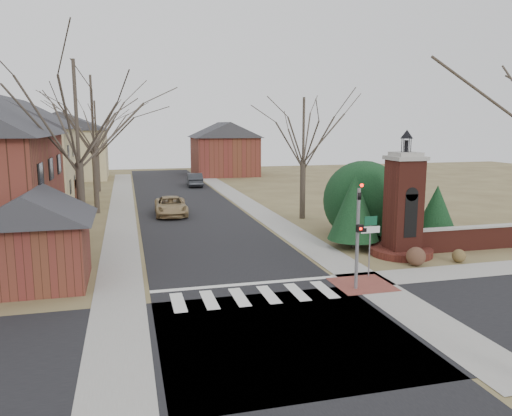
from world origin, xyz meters
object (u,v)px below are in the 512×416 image
object	(u,v)px
traffic_signal_pole	(358,228)
sign_post	(370,234)
brick_gate_monument	(403,214)
pickup_truck	(171,206)
distant_car	(195,180)

from	to	relation	value
traffic_signal_pole	sign_post	world-z (taller)	traffic_signal_pole
sign_post	brick_gate_monument	bearing A→B (deg)	41.42
brick_gate_monument	sign_post	bearing A→B (deg)	-138.58
traffic_signal_pole	sign_post	xyz separation A→B (m)	(1.29, 1.41, -0.64)
pickup_truck	traffic_signal_pole	bearing A→B (deg)	-70.66
sign_post	brick_gate_monument	xyz separation A→B (m)	(3.41, 3.01, 0.22)
brick_gate_monument	pickup_truck	size ratio (longest dim) A/B	1.30
brick_gate_monument	distant_car	xyz separation A→B (m)	(-6.50, 31.78, -1.43)
traffic_signal_pole	brick_gate_monument	xyz separation A→B (m)	(4.70, 4.42, -0.42)
distant_car	sign_post	bearing A→B (deg)	98.80
brick_gate_monument	traffic_signal_pole	bearing A→B (deg)	-136.76
brick_gate_monument	distant_car	world-z (taller)	brick_gate_monument
pickup_truck	distant_car	bearing A→B (deg)	78.69
brick_gate_monument	pickup_truck	xyz separation A→B (m)	(-10.60, 14.60, -1.47)
pickup_truck	distant_car	size ratio (longest dim) A/B	1.12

